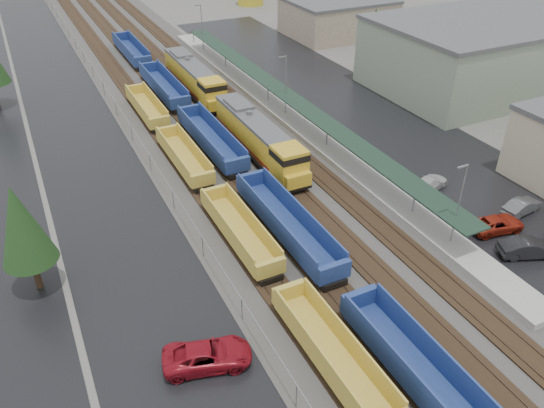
{
  "coord_description": "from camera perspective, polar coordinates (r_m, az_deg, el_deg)",
  "views": [
    {
      "loc": [
        -19.59,
        -5.25,
        27.36
      ],
      "look_at": [
        -2.28,
        29.9,
        2.0
      ],
      "focal_mm": 35.0,
      "sensor_mm": 36.0,
      "label": 1
    }
  ],
  "objects": [
    {
      "name": "parked_car_east_c",
      "position": [
        54.41,
        16.52,
        2.1
      ],
      "size": [
        3.44,
        5.26,
        1.42
      ],
      "primitive_type": "imported",
      "rotation": [
        0.0,
        0.0,
        1.9
      ],
      "color": "silver",
      "rests_on": "ground"
    },
    {
      "name": "chainlink_fence",
      "position": [
        69.43,
        -16.2,
        9.83
      ],
      "size": [
        0.08,
        160.04,
        2.02
      ],
      "color": "gray",
      "rests_on": "ground"
    },
    {
      "name": "locomotive_lead",
      "position": [
        57.34,
        -1.34,
        7.03
      ],
      "size": [
        2.93,
        19.31,
        4.37
      ],
      "color": "black",
      "rests_on": "ground"
    },
    {
      "name": "tree_west_near",
      "position": [
        41.38,
        -25.39,
        -2.05
      ],
      "size": [
        3.96,
        3.96,
        9.0
      ],
      "color": "#332316",
      "rests_on": "ground"
    },
    {
      "name": "ballast_strip",
      "position": [
        73.4,
        -8.97,
        10.66
      ],
      "size": [
        20.0,
        160.0,
        0.08
      ],
      "primitive_type": "cube",
      "color": "#302D2B",
      "rests_on": "ground"
    },
    {
      "name": "well_string_yellow",
      "position": [
        39.62,
        0.78,
        -8.55
      ],
      "size": [
        2.53,
        87.01,
        2.25
      ],
      "color": "gold",
      "rests_on": "ground"
    },
    {
      "name": "industrial_buildings",
      "position": [
        80.21,
        21.77,
        13.9
      ],
      "size": [
        32.52,
        75.3,
        9.5
      ],
      "color": "#C1AF93",
      "rests_on": "ground"
    },
    {
      "name": "east_commuter_lot",
      "position": [
        72.73,
        8.21,
        10.49
      ],
      "size": [
        16.0,
        100.0,
        0.02
      ],
      "primitive_type": "cube",
      "color": "black",
      "rests_on": "ground"
    },
    {
      "name": "parked_car_west_c",
      "position": [
        35.49,
        -6.97,
        -15.88
      ],
      "size": [
        4.06,
        6.22,
        1.59
      ],
      "primitive_type": "imported",
      "rotation": [
        0.0,
        0.0,
        1.3
      ],
      "color": "maroon",
      "rests_on": "ground"
    },
    {
      "name": "well_string_blue",
      "position": [
        52.54,
        -3.05,
        3.04
      ],
      "size": [
        2.81,
        108.24,
        2.5
      ],
      "color": "navy",
      "rests_on": "ground"
    },
    {
      "name": "parked_car_east_b",
      "position": [
        50.43,
        23.02,
        -2.0
      ],
      "size": [
        3.07,
        5.23,
        1.37
      ],
      "primitive_type": "imported",
      "rotation": [
        0.0,
        0.0,
        1.4
      ],
      "color": "maroon",
      "rests_on": "ground"
    },
    {
      "name": "west_parking_lot",
      "position": [
        70.9,
        -20.61,
        8.07
      ],
      "size": [
        10.0,
        160.0,
        0.02
      ],
      "primitive_type": "cube",
      "color": "black",
      "rests_on": "ground"
    },
    {
      "name": "parked_car_east_a",
      "position": [
        48.29,
        25.88,
        -4.28
      ],
      "size": [
        3.37,
        5.09,
        1.59
      ],
      "primitive_type": "imported",
      "rotation": [
        0.0,
        0.0,
        1.18
      ],
      "color": "black",
      "rests_on": "ground"
    },
    {
      "name": "tree_east",
      "position": [
        81.86,
        10.9,
        17.58
      ],
      "size": [
        4.4,
        4.4,
        10.0
      ],
      "color": "#332316",
      "rests_on": "ground"
    },
    {
      "name": "locomotive_trail",
      "position": [
        75.48,
        -8.3,
        13.22
      ],
      "size": [
        2.93,
        19.31,
        4.37
      ],
      "color": "black",
      "rests_on": "ground"
    },
    {
      "name": "parked_car_east_e",
      "position": [
        53.88,
        25.29,
        -0.24
      ],
      "size": [
        2.01,
        4.41,
        1.4
      ],
      "primitive_type": "imported",
      "rotation": [
        0.0,
        0.0,
        1.7
      ],
      "color": "#525456",
      "rests_on": "ground"
    },
    {
      "name": "station_platform",
      "position": [
        67.89,
        1.44,
        9.81
      ],
      "size": [
        3.0,
        80.0,
        8.0
      ],
      "color": "#9E9B93",
      "rests_on": "ground"
    },
    {
      "name": "trackbed",
      "position": [
        73.36,
        -8.98,
        10.74
      ],
      "size": [
        14.6,
        160.0,
        0.22
      ],
      "color": "black",
      "rests_on": "ground"
    }
  ]
}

